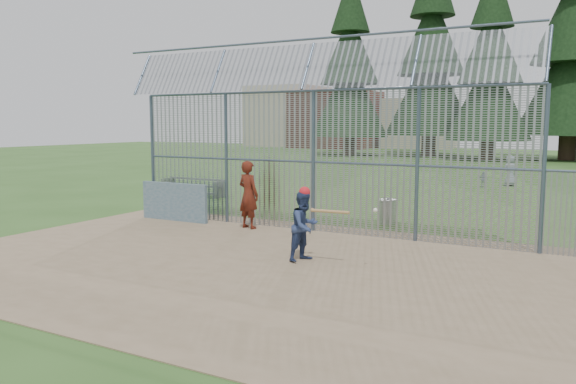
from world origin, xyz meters
The scene contains 13 objects.
ground centered at (0.00, 0.00, 0.00)m, with size 120.00×120.00×0.00m, color #2D511E.
dirt_infield centered at (0.00, -0.50, 0.01)m, with size 14.00×10.00×0.02m, color #756047.
dugout_wall centered at (-4.60, 2.90, 0.62)m, with size 2.50×0.12×1.20m, color #38566B.
batter centered at (1.40, 0.20, 0.81)m, with size 0.76×0.60×1.57m, color navy.
onlooker centered at (-1.82, 2.91, 1.02)m, with size 0.73×0.48×1.99m, color maroon.
bg_kid_standing centered at (3.40, 18.71, 0.76)m, with size 0.75×0.48×1.53m, color slate.
bg_kid_seated centered at (2.38, 17.39, 0.38)m, with size 0.45×0.19×0.77m, color slate.
batting_gear centered at (1.59, 0.16, 1.49)m, with size 1.93×0.43×0.53m.
trash_can centered at (1.48, 5.78, 0.38)m, with size 0.56×0.56×0.82m.
bleacher centered at (-7.99, 8.19, 0.41)m, with size 3.00×0.95×0.72m.
backstop_fence centered at (1.81, 3.43, 2.36)m, with size 20.09×0.81×5.30m.
conifer_row centered at (1.93, 41.51, 10.83)m, with size 38.48×12.26×20.20m.
distant_buildings centered at (-23.18, 56.49, 3.60)m, with size 26.50×10.50×8.00m.
Camera 1 is at (7.00, -10.83, 3.10)m, focal length 35.00 mm.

